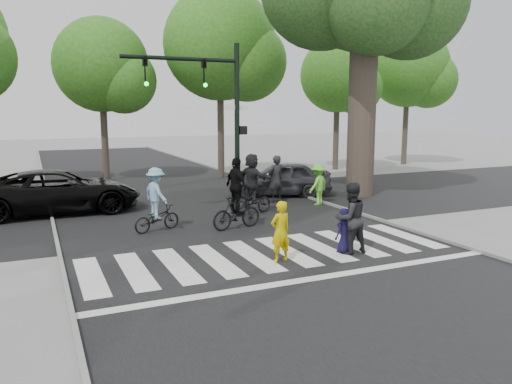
% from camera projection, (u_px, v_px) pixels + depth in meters
% --- Properties ---
extents(ground, '(120.00, 120.00, 0.00)m').
position_uv_depth(ground, '(288.00, 264.00, 12.17)').
color(ground, gray).
rests_on(ground, ground).
extents(road_stem, '(10.00, 70.00, 0.01)m').
position_uv_depth(road_stem, '(218.00, 222.00, 16.67)').
color(road_stem, black).
rests_on(road_stem, ground).
extents(road_cross, '(70.00, 10.00, 0.01)m').
position_uv_depth(road_cross, '(192.00, 207.00, 19.37)').
color(road_cross, black).
rests_on(road_cross, ground).
extents(curb_left, '(0.10, 70.00, 0.10)m').
position_uv_depth(curb_left, '(56.00, 236.00, 14.62)').
color(curb_left, gray).
rests_on(curb_left, ground).
extents(curb_right, '(0.10, 70.00, 0.10)m').
position_uv_depth(curb_right, '(345.00, 209.00, 18.70)').
color(curb_right, gray).
rests_on(curb_right, ground).
extents(crosswalk, '(10.00, 3.85, 0.01)m').
position_uv_depth(crosswalk, '(276.00, 257.00, 12.76)').
color(crosswalk, silver).
rests_on(crosswalk, ground).
extents(traffic_signal, '(4.45, 0.29, 6.00)m').
position_uv_depth(traffic_signal, '(214.00, 105.00, 17.26)').
color(traffic_signal, black).
rests_on(traffic_signal, ground).
extents(bg_tree_2, '(5.04, 4.80, 8.40)m').
position_uv_depth(bg_tree_2, '(107.00, 69.00, 25.48)').
color(bg_tree_2, brown).
rests_on(bg_tree_2, ground).
extents(bg_tree_3, '(6.30, 6.00, 10.20)m').
position_uv_depth(bg_tree_3, '(227.00, 49.00, 26.53)').
color(bg_tree_3, brown).
rests_on(bg_tree_3, ground).
extents(bg_tree_4, '(4.83, 4.60, 8.15)m').
position_uv_depth(bg_tree_4, '(342.00, 79.00, 30.71)').
color(bg_tree_4, brown).
rests_on(bg_tree_4, ground).
extents(bg_tree_5, '(5.67, 5.40, 9.30)m').
position_uv_depth(bg_tree_5, '(413.00, 70.00, 33.55)').
color(bg_tree_5, brown).
rests_on(bg_tree_5, ground).
extents(pedestrian_woman, '(0.61, 0.45, 1.53)m').
position_uv_depth(pedestrian_woman, '(280.00, 231.00, 12.26)').
color(pedestrian_woman, '#CFB503').
rests_on(pedestrian_woman, ground).
extents(pedestrian_child, '(0.67, 0.53, 1.19)m').
position_uv_depth(pedestrian_child, '(345.00, 231.00, 13.05)').
color(pedestrian_child, black).
rests_on(pedestrian_child, ground).
extents(pedestrian_adult, '(0.92, 0.72, 1.88)m').
position_uv_depth(pedestrian_adult, '(350.00, 218.00, 12.94)').
color(pedestrian_adult, black).
rests_on(pedestrian_adult, ground).
extents(cyclist_left, '(1.66, 1.15, 1.99)m').
position_uv_depth(cyclist_left, '(156.00, 204.00, 15.32)').
color(cyclist_left, black).
rests_on(cyclist_left, ground).
extents(cyclist_mid, '(1.79, 1.12, 2.27)m').
position_uv_depth(cyclist_mid, '(237.00, 200.00, 15.62)').
color(cyclist_mid, black).
rests_on(cyclist_mid, ground).
extents(cyclist_right, '(1.84, 1.70, 2.20)m').
position_uv_depth(cyclist_right, '(252.00, 187.00, 17.82)').
color(cyclist_right, black).
rests_on(cyclist_right, ground).
extents(car_suv, '(5.78, 2.71, 1.60)m').
position_uv_depth(car_suv, '(59.00, 191.00, 18.10)').
color(car_suv, black).
rests_on(car_suv, ground).
extents(car_grey, '(4.73, 3.27, 1.49)m').
position_uv_depth(car_grey, '(280.00, 179.00, 21.77)').
color(car_grey, '#303034').
rests_on(car_grey, ground).
extents(bystander_hivis, '(1.21, 1.01, 1.63)m').
position_uv_depth(bystander_hivis, '(318.00, 184.00, 19.67)').
color(bystander_hivis, '#6BD83A').
rests_on(bystander_hivis, ground).
extents(bystander_dark, '(0.76, 0.57, 1.92)m').
position_uv_depth(bystander_dark, '(276.00, 179.00, 20.17)').
color(bystander_dark, black).
rests_on(bystander_dark, ground).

